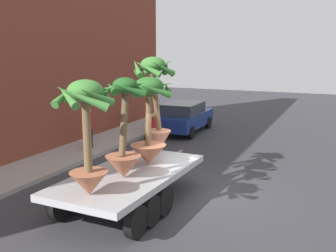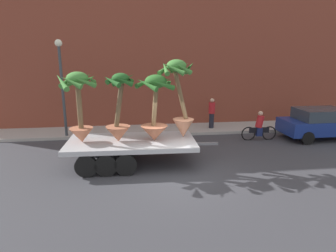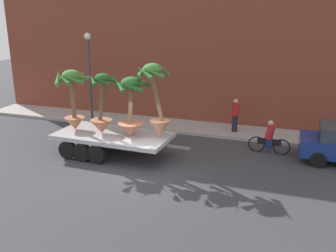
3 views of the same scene
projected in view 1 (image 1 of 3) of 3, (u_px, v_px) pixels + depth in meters
ground_plane at (196, 192)px, 12.14m from camera, size 60.00×60.00×0.00m
sidewalk at (41, 166)px, 14.59m from camera, size 24.00×2.20×0.15m
flatbed_trailer at (126, 183)px, 10.75m from camera, size 6.05×2.57×0.98m
potted_palm_rear at (149, 123)px, 11.48m from camera, size 1.54×1.60×2.57m
potted_palm_middle at (124, 136)px, 10.28m from camera, size 1.24×1.32×2.64m
potted_palm_front at (87, 133)px, 8.93m from camera, size 1.60×1.56×2.70m
potted_palm_extra at (156, 107)px, 12.44m from camera, size 1.50×1.47×3.12m
cyclist at (154, 132)px, 17.75m from camera, size 1.84×0.35×1.54m
parked_car at (184, 117)px, 20.66m from camera, size 4.33×2.00×1.58m
pedestrian_near_gate at (89, 127)px, 16.85m from camera, size 0.36×0.36×1.71m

